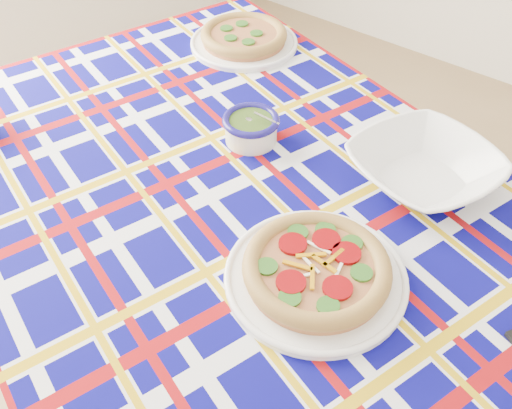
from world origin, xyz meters
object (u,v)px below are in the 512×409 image
Objects in this scene: pesto_bowl at (251,126)px; main_focaccia_plate at (317,269)px; dining_table at (253,238)px; serving_bowl at (424,168)px.

main_focaccia_plate is at bearing -35.09° from pesto_bowl.
dining_table is 14.67× the size of pesto_bowl.
pesto_bowl reaches higher than dining_table.
dining_table is 5.69× the size of main_focaccia_plate.
main_focaccia_plate is at bearing -2.25° from dining_table.
serving_bowl is at bearing 17.43° from pesto_bowl.
pesto_bowl is at bearing 144.91° from main_focaccia_plate.
main_focaccia_plate is 1.15× the size of serving_bowl.
dining_table is at bearing -49.74° from pesto_bowl.
serving_bowl reaches higher than main_focaccia_plate.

